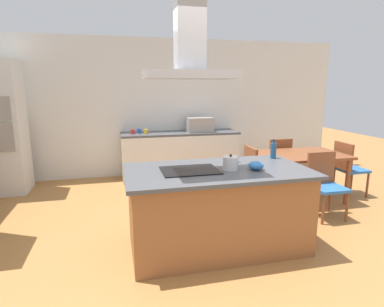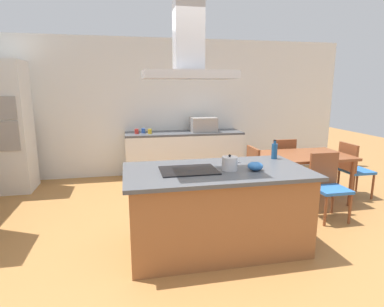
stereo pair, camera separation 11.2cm
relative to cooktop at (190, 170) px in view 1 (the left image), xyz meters
name	(u,v)px [view 1 (the left image)]	position (x,y,z in m)	size (l,w,h in m)	color
ground	(187,200)	(0.31, 1.50, -0.91)	(16.00, 16.00, 0.00)	#AD753D
wall_back	(168,108)	(0.31, 3.25, 0.44)	(7.20, 0.10, 2.70)	white
kitchen_island	(217,208)	(0.31, 0.00, -0.45)	(1.99, 1.07, 0.90)	#995B33
cooktop	(190,170)	(0.00, 0.00, 0.00)	(0.60, 0.44, 0.01)	black
tea_kettle	(231,163)	(0.44, -0.06, 0.07)	(0.22, 0.17, 0.17)	silver
olive_oil_bottle	(273,150)	(1.15, 0.35, 0.09)	(0.07, 0.07, 0.24)	navy
mixing_bowl	(256,166)	(0.70, -0.12, 0.04)	(0.17, 0.17, 0.09)	#2D6BB7
back_counter	(180,155)	(0.49, 2.88, -0.46)	(2.29, 0.62, 0.90)	silver
countertop_microwave	(199,125)	(0.87, 2.88, 0.13)	(0.50, 0.38, 0.28)	#9E9993
coffee_mug_red	(133,132)	(-0.44, 2.85, 0.04)	(0.08, 0.08, 0.09)	red
coffee_mug_blue	(139,131)	(-0.30, 2.92, 0.04)	(0.08, 0.08, 0.09)	#2D56B2
coffee_mug_yellow	(146,132)	(-0.19, 2.81, 0.04)	(0.08, 0.08, 0.09)	gold
wall_oven_stack	(1,128)	(-2.59, 2.65, 0.20)	(0.70, 0.66, 2.20)	silver
dining_table	(298,159)	(2.02, 1.14, -0.24)	(1.40, 0.90, 0.75)	brown
chair_at_left_end	(244,172)	(1.10, 1.14, -0.40)	(0.42, 0.42, 0.89)	#2D6BB7
chair_facing_back_wall	(277,159)	(2.02, 1.81, -0.40)	(0.42, 0.42, 0.89)	#2D6BB7
chair_facing_island	(325,181)	(2.02, 0.48, -0.40)	(0.42, 0.42, 0.89)	#2D6BB7
chair_at_right_end	(348,165)	(2.93, 1.14, -0.40)	(0.42, 0.42, 0.89)	#2D6BB7
range_hood	(190,53)	(0.00, 0.00, 1.20)	(0.90, 0.55, 0.78)	#ADADB2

